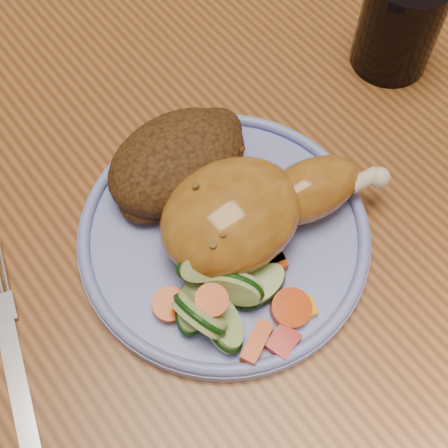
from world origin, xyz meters
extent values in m
plane|color=brown|center=(0.00, 0.00, 0.00)|extent=(4.00, 4.00, 0.00)
cube|color=brown|center=(0.00, 0.00, 0.73)|extent=(0.90, 1.40, 0.04)
cylinder|color=#4C2D16|center=(0.18, -0.37, 0.21)|extent=(0.04, 0.04, 0.41)
cube|color=#4C2D16|center=(0.00, 0.55, 0.43)|extent=(0.42, 0.42, 0.04)
cylinder|color=#4C2D16|center=(-0.18, 0.37, 0.21)|extent=(0.04, 0.04, 0.41)
cylinder|color=#4C2D16|center=(0.18, 0.37, 0.21)|extent=(0.04, 0.04, 0.41)
cylinder|color=#4C2D16|center=(0.18, 0.73, 0.21)|extent=(0.04, 0.04, 0.41)
cylinder|color=#737FD6|center=(-0.07, -0.13, 0.76)|extent=(0.24, 0.24, 0.01)
torus|color=#737FD6|center=(-0.07, -0.13, 0.77)|extent=(0.24, 0.24, 0.01)
ellipsoid|color=#A86A23|center=(-0.07, -0.14, 0.79)|extent=(0.12, 0.10, 0.06)
ellipsoid|color=#A86A23|center=(0.00, -0.15, 0.79)|extent=(0.10, 0.07, 0.05)
sphere|color=beige|center=(0.05, -0.18, 0.79)|extent=(0.02, 0.02, 0.02)
ellipsoid|color=#452911|center=(-0.07, -0.06, 0.79)|extent=(0.13, 0.09, 0.05)
ellipsoid|color=#452911|center=(-0.03, -0.05, 0.78)|extent=(0.06, 0.05, 0.03)
ellipsoid|color=#452911|center=(-0.11, -0.07, 0.77)|extent=(0.05, 0.05, 0.03)
cube|color=#A50A05|center=(-0.10, -0.23, 0.77)|extent=(0.03, 0.02, 0.01)
cube|color=#E5A507|center=(-0.07, -0.22, 0.77)|extent=(0.02, 0.02, 0.01)
cube|color=#E13D07|center=(-0.07, -0.18, 0.77)|extent=(0.03, 0.02, 0.01)
cylinder|color=#E13D07|center=(-0.13, -0.18, 0.79)|extent=(0.03, 0.03, 0.01)
cube|color=#E13D07|center=(-0.11, -0.22, 0.77)|extent=(0.04, 0.03, 0.01)
cylinder|color=#E13D07|center=(-0.08, -0.22, 0.77)|extent=(0.03, 0.03, 0.02)
cylinder|color=#E13D07|center=(-0.15, -0.16, 0.77)|extent=(0.03, 0.03, 0.02)
cube|color=#E13D07|center=(-0.07, -0.17, 0.77)|extent=(0.03, 0.02, 0.01)
cylinder|color=#AFC882|center=(-0.14, -0.18, 0.79)|extent=(0.04, 0.05, 0.04)
cylinder|color=#AFC882|center=(-0.13, -0.20, 0.77)|extent=(0.06, 0.06, 0.02)
cylinder|color=#AFC882|center=(-0.10, -0.18, 0.78)|extent=(0.05, 0.05, 0.05)
cylinder|color=#AFC882|center=(-0.08, -0.19, 0.77)|extent=(0.05, 0.05, 0.02)
cylinder|color=#AFC882|center=(-0.11, -0.16, 0.79)|extent=(0.05, 0.05, 0.04)
cylinder|color=#AFC882|center=(-0.13, -0.17, 0.77)|extent=(0.06, 0.06, 0.02)
cube|color=silver|center=(-0.27, -0.14, 0.75)|extent=(0.05, 0.13, 0.00)
cube|color=silver|center=(-0.25, -0.07, 0.75)|extent=(0.04, 0.08, 0.00)
cylinder|color=black|center=(0.18, -0.07, 0.80)|extent=(0.08, 0.08, 0.10)
camera|label=1|loc=(-0.22, -0.32, 1.22)|focal=50.00mm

